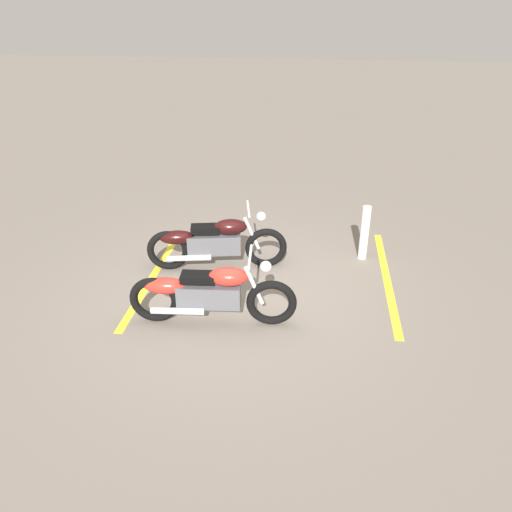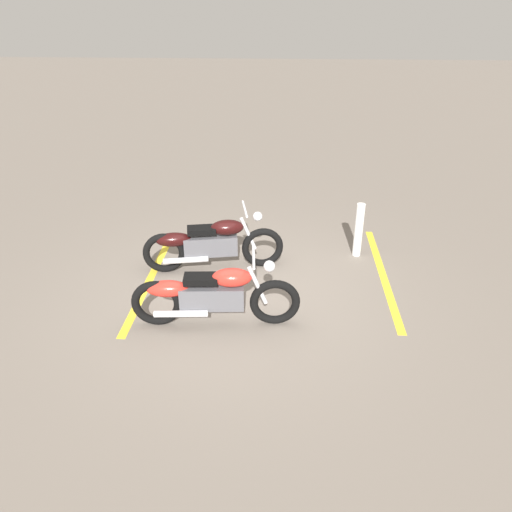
# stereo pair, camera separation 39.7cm
# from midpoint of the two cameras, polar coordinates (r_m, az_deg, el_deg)

# --- Properties ---
(ground_plane) EXTENTS (60.00, 60.00, 0.00)m
(ground_plane) POSITION_cam_midpoint_polar(r_m,az_deg,el_deg) (7.45, -3.86, -4.39)
(ground_plane) COLOR slate
(motorcycle_bright_foreground) EXTENTS (2.23, 0.62, 1.04)m
(motorcycle_bright_foreground) POSITION_cam_midpoint_polar(r_m,az_deg,el_deg) (6.60, -6.86, -4.43)
(motorcycle_bright_foreground) COLOR black
(motorcycle_bright_foreground) RESTS_ON ground
(motorcycle_dark_foreground) EXTENTS (2.21, 0.72, 1.04)m
(motorcycle_dark_foreground) POSITION_cam_midpoint_polar(r_m,az_deg,el_deg) (7.93, -6.69, 1.42)
(motorcycle_dark_foreground) COLOR black
(motorcycle_dark_foreground) RESTS_ON ground
(bollard_post) EXTENTS (0.14, 0.14, 0.93)m
(bollard_post) POSITION_cam_midpoint_polar(r_m,az_deg,el_deg) (8.46, 10.30, 2.91)
(bollard_post) COLOR white
(bollard_post) RESTS_ON ground
(parking_stripe_near) EXTENTS (0.14, 3.20, 0.01)m
(parking_stripe_near) POSITION_cam_midpoint_polar(r_m,az_deg,el_deg) (8.08, -13.23, -2.33)
(parking_stripe_near) COLOR yellow
(parking_stripe_near) RESTS_ON ground
(parking_stripe_mid) EXTENTS (0.14, 3.20, 0.01)m
(parking_stripe_mid) POSITION_cam_midpoint_polar(r_m,az_deg,el_deg) (8.14, 12.88, -2.07)
(parking_stripe_mid) COLOR yellow
(parking_stripe_mid) RESTS_ON ground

